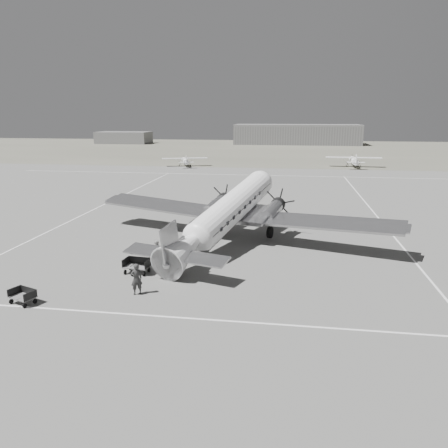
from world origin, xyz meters
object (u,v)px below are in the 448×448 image
Objects in this scene: baggage_cart_far at (23,297)px; ramp_agent at (158,251)px; light_plane_right at (354,162)px; dc3_airliner at (228,214)px; baggage_cart_near at (137,266)px; ground_crew at (136,279)px; hangar_main at (297,134)px; light_plane_left at (185,162)px; shed_secondary at (124,138)px; passenger at (165,248)px.

baggage_cart_far is 9.43m from ramp_agent.
dc3_airliner is at bearing -105.25° from light_plane_right.
ground_crew is (1.17, -3.30, 0.44)m from baggage_cart_near.
ramp_agent is (-10.95, -125.82, -2.49)m from hangar_main.
ground_crew is at bearing -96.76° from light_plane_left.
passenger is (49.34, -119.88, -1.23)m from shed_secondary.
light_plane_left is 4.86× the size of ground_crew.
ramp_agent reaches higher than passenger.
baggage_cart_near is at bearing -174.46° from passenger.
light_plane_right is 6.64× the size of ramp_agent.
ground_crew is at bearing -64.53° from baggage_cart_near.
light_plane_right is at bearing 89.98° from dc3_airliner.
light_plane_left reaches higher than ramp_agent.
light_plane_left is at bearing 34.77° from ramp_agent.
passenger is (-10.66, -124.88, -2.53)m from hangar_main.
light_plane_right is at bearing -142.98° from ground_crew.
dc3_airliner is 53.95m from light_plane_left.
dc3_airliner is 18.09× the size of baggage_cart_far.
light_plane_right is at bearing -81.13° from hangar_main.
shed_secondary is 129.64m from passenger.
passenger is (-20.93, -59.04, -0.33)m from light_plane_right.
shed_secondary is at bearing 102.48° from light_plane_left.
light_plane_left reaches higher than baggage_cart_near.
dc3_airliner is (-6.68, -120.87, -0.78)m from hangar_main.
hangar_main is 27.10× the size of passenger.
ground_crew is at bearing -92.76° from dc3_airliner.
light_plane_left is 57.67m from ramp_agent.
light_plane_left is (-22.54, -69.33, -2.36)m from hangar_main.
ramp_agent is at bearing -67.90° from shed_secondary.
passenger is at bearing 77.57° from baggage_cart_far.
shed_secondary is 0.68× the size of dc3_airliner.
shed_secondary is 11.61× the size of passenger.
shed_secondary is 10.39× the size of baggage_cart_near.
hangar_main reaches higher than baggage_cart_far.
ramp_agent is (5.31, 7.78, 0.39)m from baggage_cart_far.
hangar_main is 4.64× the size of light_plane_left.
light_plane_right is (70.27, -60.83, -0.89)m from shed_secondary.
baggage_cart_near is (-4.98, -7.25, -2.03)m from dc3_airliner.
hangar_main is at bearing 100.74° from light_plane_right.
light_plane_right is 62.64m from passenger.
baggage_cart_near reaches higher than baggage_cart_far.
shed_secondary is (-60.00, -5.00, -1.30)m from hangar_main.
baggage_cart_far is at bearing -71.22° from shed_secondary.
shed_secondary is at bearing -175.24° from hangar_main.
hangar_main is 3.93× the size of light_plane_right.
dc3_airliner is at bearing -17.61° from ramp_agent.
baggage_cart_near is 0.93× the size of ground_crew.
ground_crew is 6.55m from passenger.
light_plane_right reaches higher than ramp_agent.
hangar_main reaches higher than shed_secondary.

